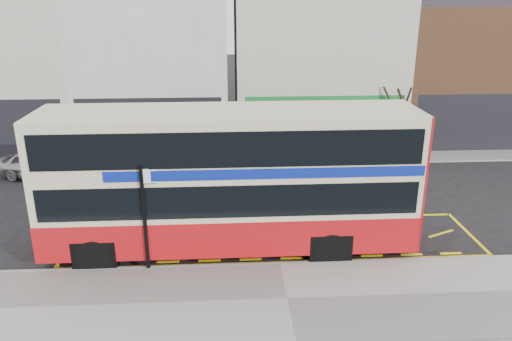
{
  "coord_description": "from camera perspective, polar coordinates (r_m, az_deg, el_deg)",
  "views": [
    {
      "loc": [
        -1.57,
        -14.04,
        8.03
      ],
      "look_at": [
        -0.61,
        2.0,
        2.39
      ],
      "focal_mm": 35.0,
      "sensor_mm": 36.0,
      "label": 1
    }
  ],
  "objects": [
    {
      "name": "ground",
      "position": [
        16.25,
        2.59,
        -10.31
      ],
      "size": [
        120.0,
        120.0,
        0.0
      ],
      "primitive_type": "plane",
      "color": "black",
      "rests_on": "ground"
    },
    {
      "name": "pavement",
      "position": [
        14.27,
        3.58,
        -14.6
      ],
      "size": [
        40.0,
        4.0,
        0.15
      ],
      "primitive_type": "cube",
      "color": "gray",
      "rests_on": "ground"
    },
    {
      "name": "kerb",
      "position": [
        15.89,
        2.74,
        -10.74
      ],
      "size": [
        40.0,
        0.15,
        0.15
      ],
      "primitive_type": "cube",
      "color": "gray",
      "rests_on": "ground"
    },
    {
      "name": "far_pavement",
      "position": [
        26.32,
        0.14,
        1.74
      ],
      "size": [
        50.0,
        3.0,
        0.15
      ],
      "primitive_type": "cube",
      "color": "gray",
      "rests_on": "ground"
    },
    {
      "name": "road_markings",
      "position": [
        17.65,
        2.06,
        -7.73
      ],
      "size": [
        14.0,
        3.4,
        0.01
      ],
      "primitive_type": null,
      "color": "yellow",
      "rests_on": "ground"
    },
    {
      "name": "terrace_far_left",
      "position": [
        31.55,
        -26.21,
        11.57
      ],
      "size": [
        8.0,
        8.01,
        10.8
      ],
      "color": "#BBB7A9",
      "rests_on": "ground"
    },
    {
      "name": "terrace_left",
      "position": [
        29.42,
        -11.43,
        13.68
      ],
      "size": [
        8.0,
        8.01,
        11.8
      ],
      "color": "silver",
      "rests_on": "ground"
    },
    {
      "name": "terrace_green_shop",
      "position": [
        29.61,
        6.62,
        13.48
      ],
      "size": [
        9.0,
        8.01,
        11.3
      ],
      "color": "#BBB7A9",
      "rests_on": "ground"
    },
    {
      "name": "terrace_right",
      "position": [
        32.44,
        22.8,
        11.76
      ],
      "size": [
        9.0,
        8.01,
        10.3
      ],
      "color": "brown",
      "rests_on": "ground"
    },
    {
      "name": "double_decker_bus",
      "position": [
        16.01,
        -2.87,
        -0.94
      ],
      "size": [
        11.85,
        2.76,
        4.73
      ],
      "rotation": [
        0.0,
        0.0,
        0.0
      ],
      "color": "beige",
      "rests_on": "ground"
    },
    {
      "name": "bus_stop_post",
      "position": [
        15.08,
        -12.45,
        -4.25
      ],
      "size": [
        0.83,
        0.16,
        3.31
      ],
      "rotation": [
        0.0,
        0.0,
        0.11
      ],
      "color": "black",
      "rests_on": "pavement"
    },
    {
      "name": "car_silver",
      "position": [
        25.02,
        -23.39,
        0.58
      ],
      "size": [
        4.23,
        2.79,
        1.34
      ],
      "primitive_type": "imported",
      "rotation": [
        0.0,
        0.0,
        1.23
      ],
      "color": "#A5A4A9",
      "rests_on": "ground"
    },
    {
      "name": "car_grey",
      "position": [
        23.75,
        -1.23,
        1.51
      ],
      "size": [
        4.81,
        2.21,
        1.53
      ],
      "primitive_type": "imported",
      "rotation": [
        0.0,
        0.0,
        1.7
      ],
      "color": "#404348",
      "rests_on": "ground"
    },
    {
      "name": "car_white",
      "position": [
        25.78,
        14.31,
        2.03
      ],
      "size": [
        4.61,
        2.81,
        1.25
      ],
      "primitive_type": "imported",
      "rotation": [
        0.0,
        0.0,
        1.31
      ],
      "color": "white",
      "rests_on": "ground"
    },
    {
      "name": "street_tree_right",
      "position": [
        27.0,
        15.71,
        8.33
      ],
      "size": [
        2.18,
        2.18,
        4.71
      ],
      "color": "#342517",
      "rests_on": "ground"
    }
  ]
}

